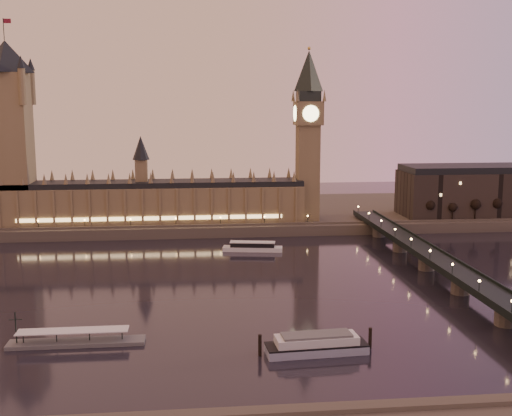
# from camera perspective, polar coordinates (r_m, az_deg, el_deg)

# --- Properties ---
(ground) EXTENTS (700.00, 700.00, 0.00)m
(ground) POSITION_cam_1_polar(r_m,az_deg,el_deg) (274.20, -2.05, -7.04)
(ground) COLOR black
(ground) RESTS_ON ground
(far_embankment) EXTENTS (560.00, 130.00, 6.00)m
(far_embankment) POSITION_cam_1_polar(r_m,az_deg,el_deg) (436.48, 0.39, -0.45)
(far_embankment) COLOR #423D35
(far_embankment) RESTS_ON ground
(palace_of_westminster) EXTENTS (180.00, 26.62, 52.00)m
(palace_of_westminster) POSITION_cam_1_polar(r_m,az_deg,el_deg) (388.12, -9.22, 0.99)
(palace_of_westminster) COLOR brown
(palace_of_westminster) RESTS_ON ground
(victoria_tower) EXTENTS (31.68, 31.68, 118.00)m
(victoria_tower) POSITION_cam_1_polar(r_m,az_deg,el_deg) (397.05, -21.07, 7.07)
(victoria_tower) COLOR brown
(victoria_tower) RESTS_ON ground
(big_ben) EXTENTS (17.68, 17.68, 104.00)m
(big_ben) POSITION_cam_1_polar(r_m,az_deg,el_deg) (390.28, 4.66, 7.36)
(big_ben) COLOR brown
(big_ben) RESTS_ON ground
(westminster_bridge) EXTENTS (13.20, 260.00, 15.30)m
(westminster_bridge) POSITION_cam_1_polar(r_m,az_deg,el_deg) (293.21, 16.18, -5.21)
(westminster_bridge) COLOR black
(westminster_bridge) RESTS_ON ground
(bare_tree_0) EXTENTS (5.83, 5.83, 11.86)m
(bare_tree_0) POSITION_cam_1_polar(r_m,az_deg,el_deg) (404.36, 15.45, 0.12)
(bare_tree_0) COLOR black
(bare_tree_0) RESTS_ON ground
(bare_tree_1) EXTENTS (5.83, 5.83, 11.86)m
(bare_tree_1) POSITION_cam_1_polar(r_m,az_deg,el_deg) (409.56, 17.24, 0.15)
(bare_tree_1) COLOR black
(bare_tree_1) RESTS_ON ground
(bare_tree_2) EXTENTS (5.83, 5.83, 11.86)m
(bare_tree_2) POSITION_cam_1_polar(r_m,az_deg,el_deg) (415.14, 18.99, 0.18)
(bare_tree_2) COLOR black
(bare_tree_2) RESTS_ON ground
(bare_tree_3) EXTENTS (5.83, 5.83, 11.86)m
(bare_tree_3) POSITION_cam_1_polar(r_m,az_deg,el_deg) (421.11, 20.68, 0.21)
(bare_tree_3) COLOR black
(bare_tree_3) RESTS_ON ground
(cruise_boat_a) EXTENTS (31.88, 11.87, 4.99)m
(cruise_boat_a) POSITION_cam_1_polar(r_m,az_deg,el_deg) (338.46, -0.31, -3.47)
(cruise_boat_a) COLOR silver
(cruise_boat_a) RESTS_ON ground
(moored_barge) EXTENTS (36.68, 11.00, 6.74)m
(moored_barge) POSITION_cam_1_polar(r_m,az_deg,el_deg) (205.39, 5.40, -11.97)
(moored_barge) COLOR #939EBB
(moored_barge) RESTS_ON ground
(pontoon_pier) EXTENTS (43.72, 7.29, 11.66)m
(pontoon_pier) POSITION_cam_1_polar(r_m,az_deg,el_deg) (219.66, -15.73, -11.29)
(pontoon_pier) COLOR #595B5E
(pontoon_pier) RESTS_ON ground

